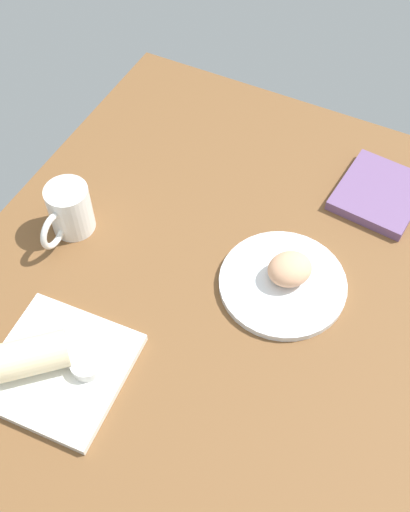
{
  "coord_description": "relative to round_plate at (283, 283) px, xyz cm",
  "views": [
    {
      "loc": [
        57.87,
        28.07,
        98.65
      ],
      "look_at": [
        -2.31,
        -2.03,
        7.0
      ],
      "focal_mm": 43.05,
      "sensor_mm": 36.0,
      "label": 1
    }
  ],
  "objects": [
    {
      "name": "book_stack",
      "position": [
        -29.28,
        9.37,
        0.38
      ],
      "size": [
        19.4,
        17.58,
        2.15
      ],
      "color": "#6B4C7A",
      "rests_on": "dining_table"
    },
    {
      "name": "scone_pastry",
      "position": [
        -1.38,
        0.48,
        3.19
      ],
      "size": [
        10.96,
        10.8,
        4.99
      ],
      "primitive_type": "ellipsoid",
      "rotation": [
        0.0,
        0.0,
        2.46
      ],
      "color": "tan",
      "rests_on": "round_plate"
    },
    {
      "name": "round_plate",
      "position": [
        0.0,
        0.0,
        0.0
      ],
      "size": [
        23.53,
        23.53,
        1.4
      ],
      "primitive_type": "cylinder",
      "color": "white",
      "rests_on": "dining_table"
    },
    {
      "name": "square_plate",
      "position": [
        32.61,
        -26.98,
        0.1
      ],
      "size": [
        23.38,
        23.38,
        1.6
      ],
      "primitive_type": "cube",
      "rotation": [
        0.0,
        0.0,
        0.06
      ],
      "color": "white",
      "rests_on": "dining_table"
    },
    {
      "name": "coffee_mug",
      "position": [
        5.74,
        -42.3,
        4.61
      ],
      "size": [
        13.81,
        8.36,
        10.42
      ],
      "color": "white",
      "rests_on": "dining_table"
    },
    {
      "name": "breakfast_wrap",
      "position": [
        34.23,
        -30.6,
        4.06
      ],
      "size": [
        12.94,
        13.35,
        6.32
      ],
      "primitive_type": "cylinder",
      "rotation": [
        1.57,
        0.0,
        3.88
      ],
      "color": "beige",
      "rests_on": "square_plate"
    },
    {
      "name": "dining_table",
      "position": [
        4.59,
        -12.81,
        -2.7
      ],
      "size": [
        110.0,
        90.0,
        4.0
      ],
      "primitive_type": "cube",
      "color": "brown",
      "rests_on": "ground"
    },
    {
      "name": "sauce_cup",
      "position": [
        30.57,
        -22.46,
        2.02
      ],
      "size": [
        5.63,
        5.63,
        2.07
      ],
      "color": "silver",
      "rests_on": "square_plate"
    }
  ]
}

